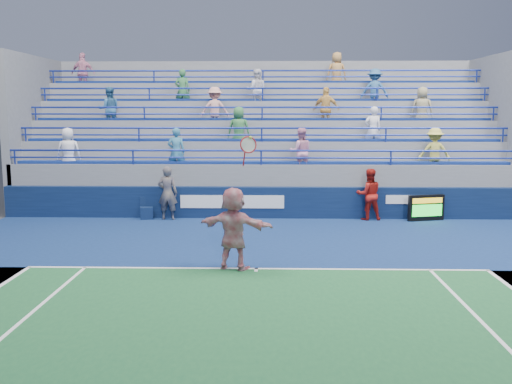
{
  "coord_description": "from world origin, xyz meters",
  "views": [
    {
      "loc": [
        0.34,
        -13.12,
        3.76
      ],
      "look_at": [
        -0.07,
        2.5,
        1.5
      ],
      "focal_mm": 40.0,
      "sensor_mm": 36.0,
      "label": 1
    }
  ],
  "objects_px": {
    "tennis_player": "(234,228)",
    "ball_girl": "(369,194)",
    "judge_chair": "(147,212)",
    "line_judge": "(168,193)",
    "serve_speed_board": "(426,208)"
  },
  "relations": [
    {
      "from": "judge_chair",
      "to": "tennis_player",
      "type": "height_order",
      "value": "tennis_player"
    },
    {
      "from": "judge_chair",
      "to": "tennis_player",
      "type": "relative_size",
      "value": 0.24
    },
    {
      "from": "serve_speed_board",
      "to": "line_judge",
      "type": "relative_size",
      "value": 0.69
    },
    {
      "from": "judge_chair",
      "to": "ball_girl",
      "type": "xyz_separation_m",
      "value": [
        7.66,
        0.04,
        0.64
      ]
    },
    {
      "from": "ball_girl",
      "to": "line_judge",
      "type": "bearing_deg",
      "value": -3.15
    },
    {
      "from": "judge_chair",
      "to": "line_judge",
      "type": "relative_size",
      "value": 0.41
    },
    {
      "from": "tennis_player",
      "to": "ball_girl",
      "type": "xyz_separation_m",
      "value": [
        4.23,
        6.23,
        -0.1
      ]
    },
    {
      "from": "judge_chair",
      "to": "line_judge",
      "type": "distance_m",
      "value": 1.03
    },
    {
      "from": "ball_girl",
      "to": "serve_speed_board",
      "type": "bearing_deg",
      "value": 171.3
    },
    {
      "from": "serve_speed_board",
      "to": "judge_chair",
      "type": "relative_size",
      "value": 1.7
    },
    {
      "from": "tennis_player",
      "to": "line_judge",
      "type": "xyz_separation_m",
      "value": [
        -2.67,
        6.08,
        -0.06
      ]
    },
    {
      "from": "judge_chair",
      "to": "tennis_player",
      "type": "distance_m",
      "value": 7.12
    },
    {
      "from": "serve_speed_board",
      "to": "ball_girl",
      "type": "height_order",
      "value": "ball_girl"
    },
    {
      "from": "judge_chair",
      "to": "ball_girl",
      "type": "bearing_deg",
      "value": 0.27
    },
    {
      "from": "line_judge",
      "to": "ball_girl",
      "type": "bearing_deg",
      "value": -175.51
    }
  ]
}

